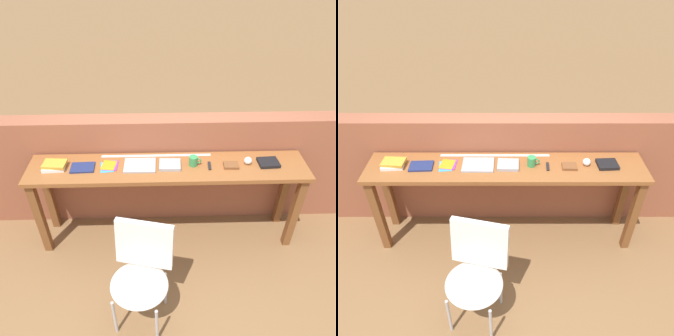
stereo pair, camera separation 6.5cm
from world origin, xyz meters
The scene contains 15 objects.
ground_plane centered at (0.00, 0.00, 0.00)m, with size 40.00×40.00×0.00m, color brown.
brick_wall_back centered at (0.00, 0.64, 0.59)m, with size 6.00×0.20×1.18m, color #935138.
sideboard centered at (0.00, 0.30, 0.74)m, with size 2.50×0.44×0.88m.
chair_white_moulded centered at (-0.22, -0.53, 0.53)m, with size 0.53×0.54×0.89m.
book_stack_leftmost centered at (-1.00, 0.31, 0.91)m, with size 0.21×0.17×0.05m.
magazine_cycling centered at (-0.75, 0.29, 0.89)m, with size 0.21×0.15×0.02m, color navy.
pamphlet_pile_colourful centered at (-0.52, 0.32, 0.88)m, with size 0.16×0.18×0.01m.
book_open_centre centered at (-0.25, 0.31, 0.89)m, with size 0.28×0.21×0.02m, color #9E9EA3.
book_grey_hardcover centered at (0.02, 0.30, 0.89)m, with size 0.19×0.16×0.03m, color #9E9EA3.
mug centered at (0.23, 0.31, 0.92)m, with size 0.11×0.08×0.09m.
multitool_folded centered at (0.37, 0.29, 0.89)m, with size 0.02×0.11×0.02m, color black.
leather_journal_brown centered at (0.56, 0.28, 0.89)m, with size 0.13×0.10×0.02m, color brown.
sports_ball_small centered at (0.72, 0.32, 0.91)m, with size 0.07×0.07×0.07m, color silver.
book_repair_rightmost centered at (0.90, 0.31, 0.89)m, with size 0.18×0.15×0.03m, color black.
ruler_metal_back_edge centered at (-0.10, 0.47, 0.88)m, with size 1.02×0.03×0.00m, color silver.
Camera 2 is at (-0.00, -2.03, 2.62)m, focal length 35.00 mm.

